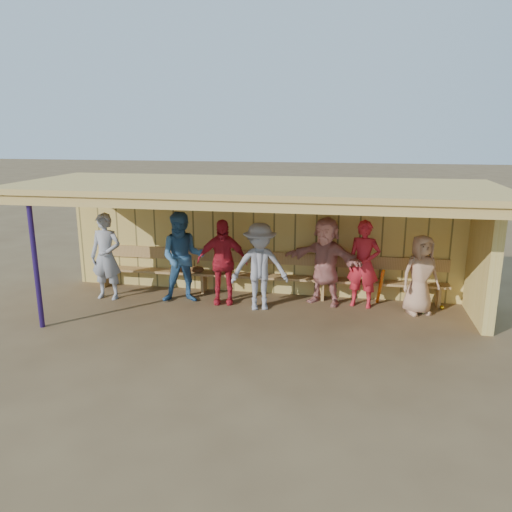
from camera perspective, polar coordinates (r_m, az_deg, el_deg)
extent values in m
plane|color=brown|center=(9.76, -0.38, -6.49)|extent=(90.00, 90.00, 0.00)
imported|color=gray|center=(10.77, -16.75, -0.06)|extent=(0.66, 0.44, 1.81)
imported|color=#33608D|center=(10.23, -8.36, -0.17)|extent=(1.05, 0.91, 1.87)
imported|color=red|center=(10.08, -3.88, -0.66)|extent=(1.07, 0.59, 1.74)
imported|color=gray|center=(9.71, 0.43, -1.23)|extent=(1.24, 0.89, 1.73)
imported|color=tan|center=(10.11, 7.92, -0.56)|extent=(1.74, 1.10, 1.79)
imported|color=red|center=(10.08, 12.19, -0.92)|extent=(0.71, 0.54, 1.75)
imported|color=tan|center=(10.01, 18.28, -2.05)|extent=(0.89, 0.74, 1.54)
cube|color=#D5B55B|center=(10.70, 0.98, 2.08)|extent=(8.60, 0.20, 2.40)
cube|color=#D5B55B|center=(9.99, 24.54, -0.12)|extent=(0.20, 1.62, 2.40)
cube|color=tan|center=(9.18, -0.40, 7.96)|extent=(8.80, 3.20, 0.10)
cube|color=tan|center=(7.74, -2.52, 5.78)|extent=(8.80, 0.10, 0.18)
cube|color=tan|center=(10.59, -21.19, 7.09)|extent=(0.08, 3.00, 0.16)
cube|color=tan|center=(10.13, -16.57, 7.17)|extent=(0.08, 3.00, 0.16)
cube|color=tan|center=(9.74, -11.54, 7.21)|extent=(0.08, 3.00, 0.16)
cube|color=tan|center=(9.42, -6.13, 7.19)|extent=(0.08, 3.00, 0.16)
cube|color=tan|center=(9.20, -0.40, 7.09)|extent=(0.08, 3.00, 0.16)
cube|color=tan|center=(9.07, 5.55, 6.92)|extent=(0.08, 3.00, 0.16)
cube|color=tan|center=(9.03, 11.60, 6.67)|extent=(0.08, 3.00, 0.16)
cube|color=tan|center=(9.10, 17.62, 6.35)|extent=(0.08, 3.00, 0.16)
cube|color=tan|center=(9.26, 23.48, 5.97)|extent=(0.08, 3.00, 0.16)
cylinder|color=navy|center=(9.52, -23.91, -0.71)|extent=(0.09, 0.09, 2.40)
cube|color=tan|center=(10.61, 0.70, -2.34)|extent=(7.60, 0.32, 0.05)
cube|color=tan|center=(10.66, 0.86, -0.16)|extent=(7.60, 0.04, 0.26)
cube|color=tan|center=(11.81, -16.79, -2.36)|extent=(0.06, 0.29, 0.40)
cube|color=tan|center=(10.96, -5.98, -3.10)|extent=(0.06, 0.29, 0.40)
cube|color=tan|center=(10.55, 7.65, -3.86)|extent=(0.06, 0.29, 0.40)
cube|color=tan|center=(10.70, 20.11, -4.36)|extent=(0.06, 0.29, 0.40)
cylinder|color=orange|center=(10.31, 14.01, -3.43)|extent=(0.13, 0.41, 0.80)
sphere|color=gold|center=(10.57, 20.48, -5.54)|extent=(0.08, 0.08, 0.08)
ellipsoid|color=#593319|center=(11.00, -8.94, -1.41)|extent=(0.30, 0.24, 0.14)
ellipsoid|color=#593319|center=(10.73, -4.22, -1.67)|extent=(0.30, 0.24, 0.14)
ellipsoid|color=#593319|center=(10.86, -6.73, -1.53)|extent=(0.30, 0.24, 0.14)
cylinder|color=#89CA65|center=(10.51, 14.27, -2.20)|extent=(0.07, 0.07, 0.22)
cylinder|color=orange|center=(10.48, 8.53, -1.94)|extent=(0.07, 0.07, 0.22)
cylinder|color=#AFDD6E|center=(10.21, 18.70, -5.67)|extent=(0.07, 0.07, 0.22)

